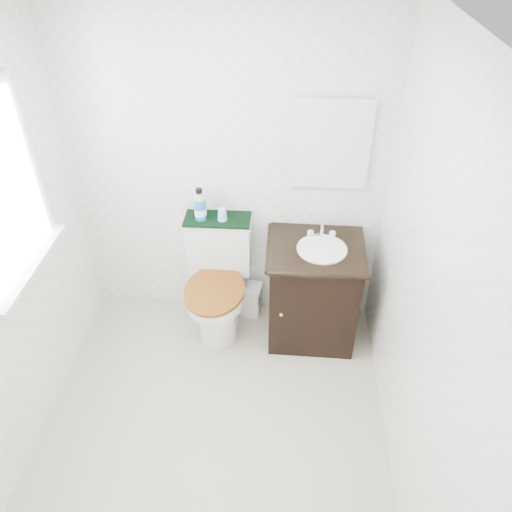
# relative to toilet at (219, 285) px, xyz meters

# --- Properties ---
(floor) EXTENTS (2.40, 2.40, 0.00)m
(floor) POSITION_rel_toilet_xyz_m (0.07, -0.96, -0.39)
(floor) COLOR #C1B99B
(floor) RESTS_ON ground
(ceiling) EXTENTS (2.40, 2.40, 0.00)m
(ceiling) POSITION_rel_toilet_xyz_m (0.07, -0.96, 2.01)
(ceiling) COLOR silver
(ceiling) RESTS_ON wall_back
(wall_back) EXTENTS (2.40, 0.00, 2.40)m
(wall_back) POSITION_rel_toilet_xyz_m (0.07, 0.24, 0.81)
(wall_back) COLOR white
(wall_back) RESTS_ON ground
(wall_right) EXTENTS (0.00, 2.40, 2.40)m
(wall_right) POSITION_rel_toilet_xyz_m (1.17, -0.96, 0.81)
(wall_right) COLOR white
(wall_right) RESTS_ON ground
(mirror) EXTENTS (0.50, 0.02, 0.60)m
(mirror) POSITION_rel_toilet_xyz_m (0.76, 0.21, 1.06)
(mirror) COLOR silver
(mirror) RESTS_ON wall_back
(toilet) EXTENTS (0.48, 0.66, 0.89)m
(toilet) POSITION_rel_toilet_xyz_m (0.00, 0.00, 0.00)
(toilet) COLOR white
(toilet) RESTS_ON floor
(vanity) EXTENTS (0.67, 0.58, 0.92)m
(vanity) POSITION_rel_toilet_xyz_m (0.71, -0.06, 0.05)
(vanity) COLOR black
(vanity) RESTS_ON floor
(trash_bin) EXTENTS (0.21, 0.18, 0.28)m
(trash_bin) POSITION_rel_toilet_xyz_m (0.22, 0.14, -0.24)
(trash_bin) COLOR white
(trash_bin) RESTS_ON floor
(towel) EXTENTS (0.47, 0.22, 0.02)m
(towel) POSITION_rel_toilet_xyz_m (0.00, 0.13, 0.51)
(towel) COLOR black
(towel) RESTS_ON toilet
(mouthwash_bottle) EXTENTS (0.08, 0.08, 0.24)m
(mouthwash_bottle) POSITION_rel_toilet_xyz_m (-0.12, 0.11, 0.63)
(mouthwash_bottle) COLOR blue
(mouthwash_bottle) RESTS_ON towel
(cup) EXTENTS (0.07, 0.07, 0.09)m
(cup) POSITION_rel_toilet_xyz_m (0.04, 0.11, 0.57)
(cup) COLOR #8CC1E5
(cup) RESTS_ON towel
(soap_bar) EXTENTS (0.06, 0.04, 0.02)m
(soap_bar) POSITION_rel_toilet_xyz_m (0.71, 0.08, 0.44)
(soap_bar) COLOR #166C68
(soap_bar) RESTS_ON vanity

